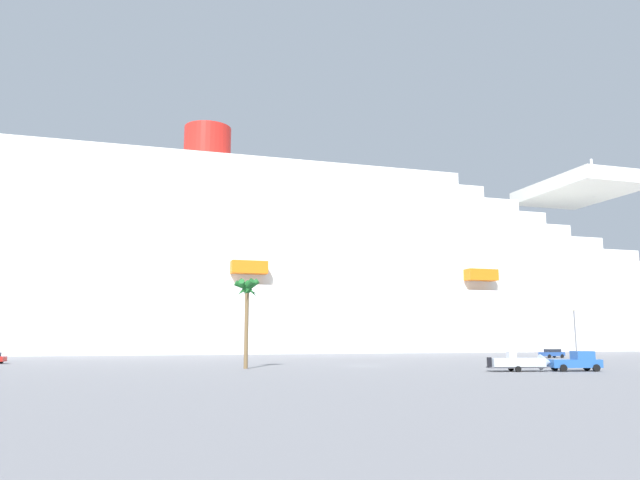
# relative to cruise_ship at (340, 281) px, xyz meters

# --- Properties ---
(ground_plane) EXTENTS (600.00, 600.00, 0.00)m
(ground_plane) POSITION_rel_cruise_ship_xyz_m (-21.44, -43.45, -18.29)
(ground_plane) COLOR gray
(cruise_ship) EXTENTS (293.83, 36.60, 64.49)m
(cruise_ship) POSITION_rel_cruise_ship_xyz_m (0.00, 0.00, 0.00)
(cruise_ship) COLOR white
(cruise_ship) RESTS_ON ground_plane
(pickup_truck) EXTENTS (5.89, 3.15, 2.20)m
(pickup_truck) POSITION_rel_cruise_ship_xyz_m (-3.19, -91.62, -17.25)
(pickup_truck) COLOR #2659A5
(pickup_truck) RESTS_ON ground_plane
(small_boat_on_trailer) EXTENTS (8.04, 3.16, 2.15)m
(small_boat_on_trailer) POSITION_rel_cruise_ship_xyz_m (-9.21, -90.39, -17.33)
(small_boat_on_trailer) COLOR #595960
(small_boat_on_trailer) RESTS_ON ground_plane
(palm_tree) EXTENTS (3.15, 3.29, 10.87)m
(palm_tree) POSITION_rel_cruise_ship_xyz_m (-37.33, -75.74, -9.50)
(palm_tree) COLOR brown
(palm_tree) RESTS_ON ground_plane
(street_lamp) EXTENTS (0.56, 0.56, 8.18)m
(street_lamp) POSITION_rel_cruise_ship_xyz_m (13.78, -71.14, -12.98)
(street_lamp) COLOR slate
(street_lamp) RESTS_ON ground_plane
(parked_car_blue_suv) EXTENTS (4.63, 2.50, 1.58)m
(parked_car_blue_suv) POSITION_rel_cruise_ship_xyz_m (22.46, -54.07, -17.46)
(parked_car_blue_suv) COLOR #264C99
(parked_car_blue_suv) RESTS_ON ground_plane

